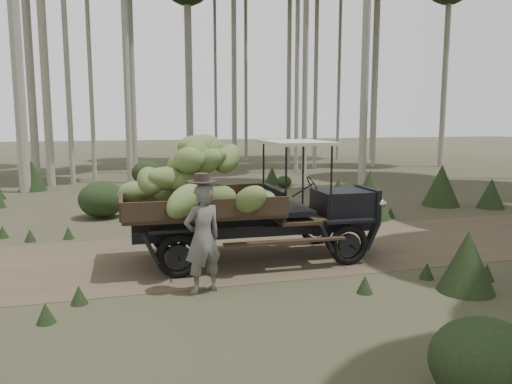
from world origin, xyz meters
TOP-DOWN VIEW (x-y plane):
  - ground at (0.00, 0.00)m, footprint 120.00×120.00m
  - dirt_track at (0.00, 0.00)m, footprint 70.00×4.00m
  - banana_truck at (0.26, -0.52)m, footprint 5.46×2.79m
  - farmer at (-0.40, -2.13)m, footprint 0.77×0.63m
  - undergrowth at (2.00, 0.75)m, footprint 24.35×22.61m

SIDE VIEW (x-z plane):
  - ground at x=0.00m, z-range 0.00..0.00m
  - dirt_track at x=0.00m, z-range 0.00..0.01m
  - undergrowth at x=2.00m, z-range -0.17..1.22m
  - farmer at x=-0.40m, z-range -0.05..1.92m
  - banana_truck at x=0.26m, z-range 0.22..2.83m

